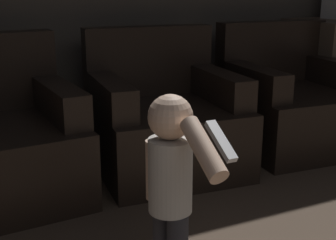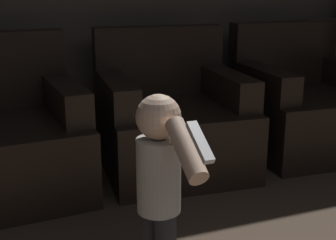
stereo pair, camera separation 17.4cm
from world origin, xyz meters
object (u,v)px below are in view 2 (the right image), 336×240
(armchair_left, at_px, (2,139))
(armchair_middle, at_px, (171,121))
(armchair_right, at_px, (304,107))
(person_toddler, at_px, (160,176))

(armchair_left, bearing_deg, armchair_middle, -3.71)
(armchair_right, bearing_deg, person_toddler, -139.22)
(armchair_left, distance_m, armchair_middle, 1.08)
(armchair_right, relative_size, person_toddler, 1.20)
(armchair_left, height_order, armchair_right, same)
(armchair_right, bearing_deg, armchair_left, -176.17)
(armchair_right, bearing_deg, armchair_middle, -176.17)
(person_toddler, bearing_deg, armchair_middle, -35.17)
(armchair_middle, xyz_separation_m, person_toddler, (-0.51, -1.19, 0.16))
(armchair_right, xyz_separation_m, person_toddler, (-1.58, -1.19, 0.16))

